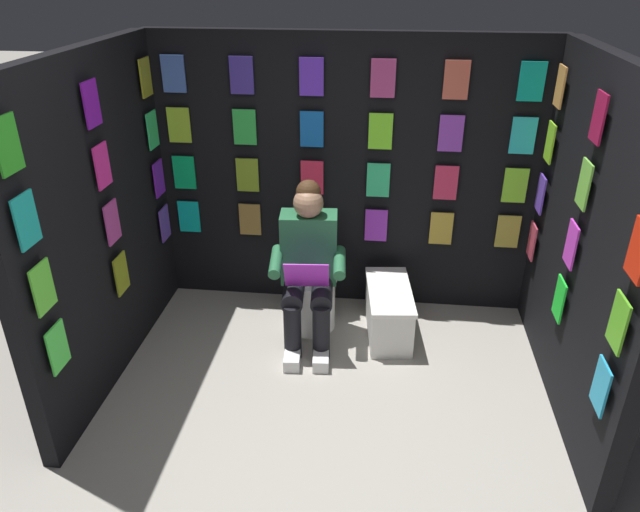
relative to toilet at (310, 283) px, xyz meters
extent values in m
plane|color=#9E998E|center=(-0.23, 1.66, -0.33)|extent=(30.00, 30.00, 0.00)
cube|color=black|center=(-0.23, -0.40, 0.72)|extent=(2.94, 0.10, 2.10)
cube|color=#0CB8AD|center=(1.01, -0.31, 0.37)|extent=(0.17, 0.01, 0.26)
cube|color=olive|center=(0.52, -0.31, 0.37)|extent=(0.17, 0.01, 0.26)
cube|color=#C5E123|center=(0.02, -0.31, 0.37)|extent=(0.17, 0.01, 0.26)
cube|color=purple|center=(-0.47, -0.31, 0.37)|extent=(0.17, 0.01, 0.26)
cube|color=gold|center=(-0.97, -0.31, 0.37)|extent=(0.17, 0.01, 0.26)
cube|color=#AEA03A|center=(-1.47, -0.31, 0.37)|extent=(0.17, 0.01, 0.26)
cube|color=#0AAB5A|center=(1.01, -0.31, 0.74)|extent=(0.17, 0.01, 0.26)
cube|color=olive|center=(0.52, -0.31, 0.74)|extent=(0.17, 0.01, 0.26)
cube|color=#F1284D|center=(0.02, -0.31, 0.74)|extent=(0.17, 0.01, 0.26)
cube|color=#2BC478|center=(-0.47, -0.31, 0.74)|extent=(0.17, 0.01, 0.26)
cube|color=#D22B53|center=(-0.97, -0.31, 0.74)|extent=(0.17, 0.01, 0.26)
cube|color=#89E32D|center=(-1.47, -0.31, 0.74)|extent=(0.17, 0.01, 0.26)
cube|color=#97BF2B|center=(1.01, -0.31, 1.10)|extent=(0.17, 0.01, 0.26)
cube|color=green|center=(0.52, -0.31, 1.10)|extent=(0.17, 0.01, 0.26)
cube|color=#105AB6|center=(0.02, -0.31, 1.10)|extent=(0.17, 0.01, 0.26)
cube|color=#77E526|center=(-0.47, -0.31, 1.10)|extent=(0.17, 0.01, 0.26)
cube|color=purple|center=(-0.97, -0.31, 1.10)|extent=(0.17, 0.01, 0.26)
cube|color=#2ACBDC|center=(-1.47, -0.31, 1.10)|extent=(0.17, 0.01, 0.26)
cube|color=#3F5EB5|center=(1.01, -0.31, 1.47)|extent=(0.17, 0.01, 0.26)
cube|color=#3A2A8C|center=(0.52, -0.31, 1.47)|extent=(0.17, 0.01, 0.26)
cube|color=#5B2AC9|center=(0.02, -0.31, 1.47)|extent=(0.17, 0.01, 0.26)
cube|color=#AE3879|center=(-0.47, -0.31, 1.47)|extent=(0.17, 0.01, 0.26)
cube|color=#CD5946|center=(-0.97, -0.31, 1.47)|extent=(0.17, 0.01, 0.26)
cube|color=#0DAF9E|center=(-1.47, -0.31, 1.47)|extent=(0.17, 0.01, 0.26)
cube|color=black|center=(-1.70, 0.66, 0.72)|extent=(0.10, 2.01, 2.10)
cube|color=#C13D56|center=(-1.61, -0.16, 0.37)|extent=(0.01, 0.17, 0.26)
cube|color=#22EC37|center=(-1.61, 0.66, 0.37)|extent=(0.01, 0.17, 0.26)
cube|color=#26A5D4|center=(-1.61, 1.47, 0.37)|extent=(0.01, 0.17, 0.26)
cube|color=#653DCA|center=(-1.61, -0.16, 0.74)|extent=(0.01, 0.17, 0.26)
cube|color=#DB3FD9|center=(-1.61, 0.66, 0.74)|extent=(0.01, 0.17, 0.26)
cube|color=#59BB23|center=(-1.61, 1.47, 0.74)|extent=(0.01, 0.17, 0.26)
cube|color=#8CD924|center=(-1.61, -0.16, 1.10)|extent=(0.01, 0.17, 0.26)
cube|color=#77CF48|center=(-1.61, 0.66, 1.10)|extent=(0.01, 0.17, 0.26)
cube|color=red|center=(-1.61, 1.47, 1.10)|extent=(0.01, 0.17, 0.26)
cube|color=#EB9E4B|center=(-1.61, -0.16, 1.47)|extent=(0.01, 0.17, 0.26)
cube|color=maroon|center=(-1.61, 0.66, 1.47)|extent=(0.01, 0.17, 0.26)
cube|color=black|center=(1.25, 0.66, 0.72)|extent=(0.10, 2.01, 2.10)
cube|color=#47E749|center=(1.16, 1.47, 0.37)|extent=(0.01, 0.17, 0.26)
cube|color=olive|center=(1.16, 0.66, 0.37)|extent=(0.01, 0.17, 0.26)
cube|color=#663FB6|center=(1.16, -0.16, 0.37)|extent=(0.01, 0.17, 0.26)
cube|color=#5DDA38|center=(1.16, 1.47, 0.74)|extent=(0.01, 0.17, 0.26)
cube|color=#B63D95|center=(1.16, 0.66, 0.74)|extent=(0.01, 0.17, 0.26)
cube|color=purple|center=(1.16, -0.16, 0.74)|extent=(0.01, 0.17, 0.26)
cube|color=#1CAAA4|center=(1.16, 1.47, 1.10)|extent=(0.01, 0.17, 0.26)
cube|color=#E72A98|center=(1.16, 0.66, 1.10)|extent=(0.01, 0.17, 0.26)
cube|color=#2BC96B|center=(1.16, -0.16, 1.10)|extent=(0.01, 0.17, 0.26)
cube|color=green|center=(1.16, 1.47, 1.47)|extent=(0.01, 0.17, 0.26)
cube|color=purple|center=(1.16, 0.66, 1.47)|extent=(0.01, 0.17, 0.26)
cube|color=olive|center=(1.16, -0.16, 1.47)|extent=(0.01, 0.17, 0.26)
cylinder|color=white|center=(-0.01, 0.08, -0.13)|extent=(0.38, 0.38, 0.40)
cylinder|color=white|center=(-0.01, 0.08, 0.09)|extent=(0.41, 0.41, 0.02)
cube|color=white|center=(0.02, -0.18, 0.25)|extent=(0.39, 0.21, 0.36)
cylinder|color=white|center=(0.01, -0.09, 0.25)|extent=(0.39, 0.10, 0.39)
cube|color=#286B42|center=(-0.01, 0.11, 0.36)|extent=(0.42, 0.25, 0.52)
sphere|color=tan|center=(-0.01, 0.14, 0.71)|extent=(0.21, 0.21, 0.21)
sphere|color=#472D19|center=(-0.01, 0.11, 0.78)|extent=(0.17, 0.17, 0.17)
cylinder|color=black|center=(-0.12, 0.30, 0.11)|extent=(0.18, 0.41, 0.15)
cylinder|color=black|center=(0.08, 0.31, 0.11)|extent=(0.18, 0.41, 0.15)
cylinder|color=black|center=(-0.14, 0.48, -0.11)|extent=(0.12, 0.12, 0.42)
cylinder|color=black|center=(0.06, 0.49, -0.11)|extent=(0.12, 0.12, 0.42)
cube|color=white|center=(-0.14, 0.54, -0.28)|extent=(0.13, 0.27, 0.09)
cube|color=white|center=(0.06, 0.55, -0.28)|extent=(0.13, 0.27, 0.09)
cylinder|color=#286B42|center=(-0.24, 0.27, 0.33)|extent=(0.11, 0.32, 0.13)
cylinder|color=#286B42|center=(0.20, 0.30, 0.33)|extent=(0.11, 0.32, 0.13)
cube|color=purple|center=(-0.03, 0.45, 0.32)|extent=(0.31, 0.15, 0.23)
cube|color=white|center=(-0.60, 0.11, -0.15)|extent=(0.37, 0.70, 0.35)
cube|color=white|center=(-0.60, 0.11, 0.04)|extent=(0.39, 0.72, 0.03)
camera|label=1|loc=(-0.52, 3.86, 2.23)|focal=33.06mm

